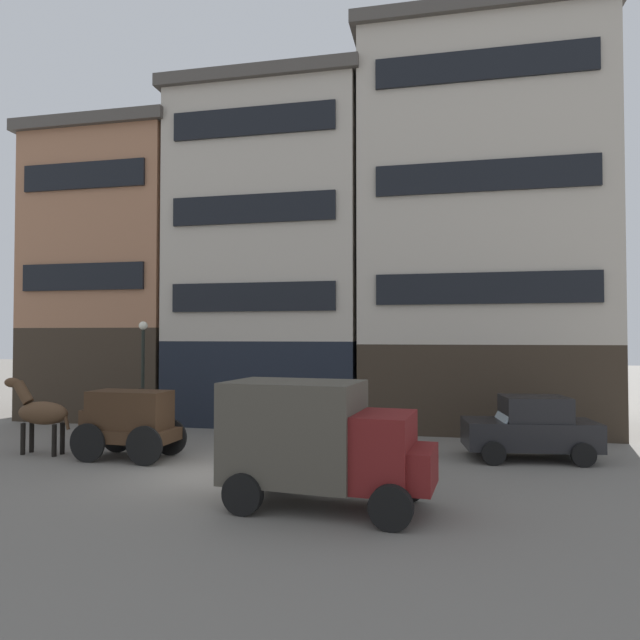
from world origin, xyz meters
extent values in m
plane|color=slate|center=(0.00, 0.00, 0.00)|extent=(120.00, 120.00, 0.00)
cube|color=#33281E|center=(-8.58, 9.80, 1.96)|extent=(6.54, 6.17, 3.91)
cube|color=#9E6B4C|center=(-8.58, 9.80, 8.09)|extent=(6.54, 6.17, 8.35)
cube|color=#47423D|center=(-8.58, 9.80, 12.51)|extent=(7.04, 6.67, 0.50)
cube|color=black|center=(-8.58, 6.66, 6.00)|extent=(5.49, 0.12, 1.10)
cube|color=black|center=(-8.58, 6.66, 10.18)|extent=(5.49, 0.12, 1.10)
cube|color=black|center=(-1.28, 9.80, 1.69)|extent=(7.74, 6.17, 3.37)
cube|color=#B7AD9E|center=(-1.28, 9.80, 8.46)|extent=(7.74, 6.17, 10.17)
cube|color=#47423D|center=(-1.28, 9.80, 13.80)|extent=(8.24, 6.67, 0.50)
cube|color=black|center=(-1.28, 6.66, 5.07)|extent=(6.50, 0.12, 1.10)
cube|color=black|center=(-1.28, 6.66, 8.46)|extent=(6.50, 0.12, 1.10)
cube|color=black|center=(-1.28, 6.66, 11.85)|extent=(6.50, 0.12, 1.10)
cube|color=#33281E|center=(7.29, 9.80, 1.64)|extent=(9.11, 6.17, 3.27)
cube|color=#B7AD9E|center=(7.29, 9.80, 9.22)|extent=(9.11, 6.17, 11.90)
cube|color=#47423D|center=(7.29, 9.80, 15.42)|extent=(9.61, 6.67, 0.50)
cube|color=black|center=(7.29, 6.66, 5.26)|extent=(7.65, 0.12, 1.10)
cube|color=black|center=(7.29, 6.66, 9.22)|extent=(7.65, 0.12, 1.10)
cube|color=black|center=(7.29, 6.66, 13.19)|extent=(7.65, 0.12, 1.10)
cube|color=#3D2819|center=(-3.16, 1.25, 0.70)|extent=(2.74, 1.38, 0.36)
cube|color=#3D2819|center=(-3.16, 1.25, 1.43)|extent=(2.33, 1.18, 1.10)
cube|color=#3D2819|center=(-4.31, 1.28, 1.18)|extent=(0.43, 1.05, 0.50)
cylinder|color=black|center=(-4.09, 0.56, 0.55)|extent=(1.10, 0.11, 1.10)
cylinder|color=black|center=(-4.04, 1.98, 0.55)|extent=(1.10, 0.11, 1.10)
cylinder|color=black|center=(-2.29, 0.51, 0.55)|extent=(1.10, 0.11, 1.10)
cylinder|color=black|center=(-2.24, 1.93, 0.55)|extent=(1.10, 0.11, 1.10)
ellipsoid|color=#513823|center=(-6.06, 1.25, 1.25)|extent=(1.72, 0.65, 0.70)
cylinder|color=#513823|center=(-6.79, 1.27, 1.85)|extent=(0.67, 0.34, 0.76)
ellipsoid|color=#513823|center=(-7.19, 1.28, 2.15)|extent=(0.57, 0.26, 0.30)
cylinder|color=#513823|center=(-5.26, 1.22, 1.10)|extent=(0.27, 0.11, 0.65)
cylinder|color=black|center=(-6.62, 1.08, 0.47)|extent=(0.14, 0.14, 0.95)
cylinder|color=black|center=(-6.61, 1.44, 0.47)|extent=(0.14, 0.14, 0.95)
cylinder|color=black|center=(-5.52, 1.05, 0.47)|extent=(0.14, 0.14, 0.95)
cylinder|color=black|center=(-5.51, 1.41, 0.47)|extent=(0.14, 0.14, 0.95)
cube|color=maroon|center=(4.46, -2.27, 1.27)|extent=(1.56, 1.83, 1.50)
cube|color=maroon|center=(5.15, -2.33, 0.97)|extent=(1.04, 1.53, 0.80)
cube|color=#4C473D|center=(2.66, -2.09, 1.57)|extent=(2.97, 2.17, 2.10)
cube|color=silver|center=(4.90, -2.31, 1.52)|extent=(0.33, 1.37, 0.64)
cylinder|color=black|center=(5.00, -1.36, 0.42)|extent=(0.86, 0.30, 0.84)
cylinder|color=black|center=(4.81, -3.26, 0.42)|extent=(0.86, 0.30, 0.84)
cylinder|color=black|center=(2.01, -1.07, 0.42)|extent=(0.86, 0.30, 0.84)
cylinder|color=black|center=(1.82, -2.96, 0.42)|extent=(0.86, 0.30, 0.84)
cube|color=black|center=(8.25, 3.57, 0.73)|extent=(3.86, 2.03, 0.80)
cube|color=black|center=(8.40, 3.59, 1.48)|extent=(1.96, 1.64, 0.70)
cube|color=silver|center=(7.56, 3.49, 1.35)|extent=(0.49, 1.34, 0.56)
cylinder|color=black|center=(7.16, 2.59, 0.33)|extent=(0.68, 0.26, 0.66)
cylinder|color=black|center=(6.96, 4.26, 0.33)|extent=(0.68, 0.26, 0.66)
cylinder|color=black|center=(9.54, 2.88, 0.33)|extent=(0.68, 0.26, 0.66)
cylinder|color=black|center=(9.35, 4.55, 0.33)|extent=(0.68, 0.26, 0.66)
cylinder|color=black|center=(-4.45, 3.96, 0.42)|extent=(0.16, 0.16, 0.85)
cylinder|color=black|center=(-4.25, 3.96, 0.42)|extent=(0.16, 0.16, 0.85)
cylinder|color=black|center=(-4.35, 3.96, 1.16)|extent=(0.46, 0.46, 0.62)
sphere|color=tan|center=(-4.35, 3.96, 1.60)|extent=(0.22, 0.22, 0.22)
cylinder|color=black|center=(-4.35, 3.96, 1.70)|extent=(0.28, 0.28, 0.02)
cylinder|color=black|center=(-4.35, 3.96, 1.75)|extent=(0.18, 0.18, 0.09)
cylinder|color=black|center=(-4.99, 5.18, 1.90)|extent=(0.12, 0.12, 3.80)
sphere|color=silver|center=(-4.99, 5.18, 3.96)|extent=(0.32, 0.32, 0.32)
camera|label=1|loc=(5.70, -13.74, 3.60)|focal=31.59mm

